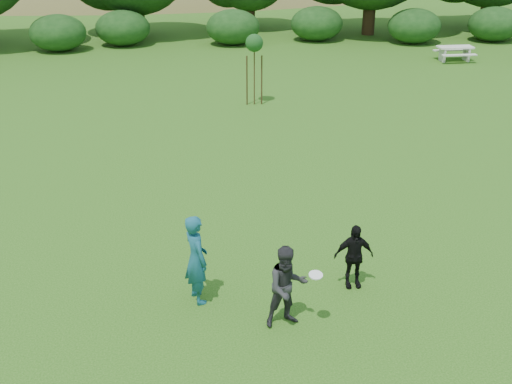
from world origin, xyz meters
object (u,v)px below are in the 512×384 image
Objects in this scene: player_teal at (196,259)px; player_black at (354,256)px; player_grey at (287,287)px; sapling at (254,45)px; picnic_table at (455,51)px.

player_teal is 1.33× the size of player_black.
player_grey reaches higher than player_black.
picnic_table is (11.18, 6.45, -1.90)m from sapling.
player_teal reaches higher than player_black.
picnic_table is at bearing 61.87° from player_black.
player_grey is 14.99m from sapling.
player_teal is 0.68× the size of sapling.
player_grey reaches higher than picnic_table.
picnic_table is (10.67, 20.13, -0.21)m from player_black.
player_black is at bearing -117.92° from picnic_table.
player_teal is 1.08× the size of picnic_table.
player_black is at bearing -108.38° from player_teal.
player_grey is at bearing -94.29° from sapling.
player_grey is 0.60× the size of sapling.
sapling reaches higher than picnic_table.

